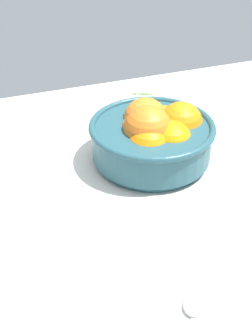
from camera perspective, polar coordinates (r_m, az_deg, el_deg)
name	(u,v)px	position (r cm, az deg, el deg)	size (l,w,h in cm)	color
ground_plane	(132,200)	(82.86, 0.68, -3.74)	(130.82, 86.71, 3.00)	silver
fruit_bowl	(154,136)	(87.54, 3.30, 3.79)	(22.64, 22.64, 11.65)	#234C56
spoon	(194,327)	(62.60, 7.98, -18.03)	(6.69, 13.69, 1.00)	silver
herb_sprig_0	(142,93)	(114.03, 1.94, 8.77)	(5.17, 2.52, 0.97)	#4E8A30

